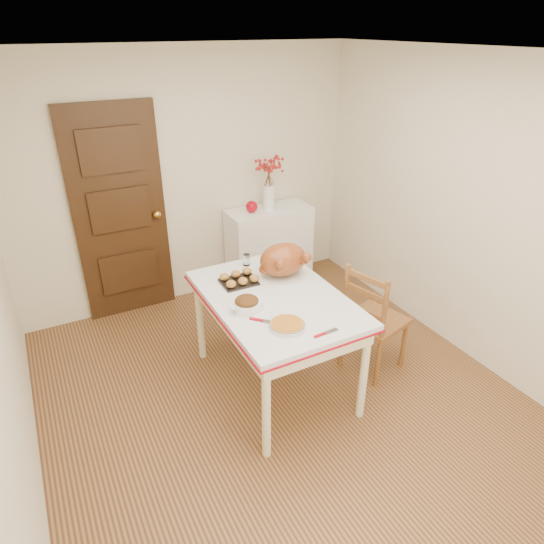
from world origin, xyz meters
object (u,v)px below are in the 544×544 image
turkey_platter (283,261)px  pumpkin_pie (287,325)px  sideboard (269,248)px  kitchen_table (275,342)px  chair_oak (376,318)px

turkey_platter → pumpkin_pie: 0.72m
sideboard → kitchen_table: (-0.75, -1.53, -0.03)m
kitchen_table → turkey_platter: (0.20, 0.23, 0.56)m
chair_oak → turkey_platter: turkey_platter is taller
kitchen_table → pumpkin_pie: size_ratio=5.82×
sideboard → pumpkin_pie: bearing=-114.4°
kitchen_table → chair_oak: bearing=-12.5°
kitchen_table → chair_oak: size_ratio=1.42×
turkey_platter → chair_oak: bearing=-32.7°
sideboard → chair_oak: chair_oak is taller
turkey_platter → pumpkin_pie: bearing=-116.4°
chair_oak → turkey_platter: bearing=41.3°
sideboard → chair_oak: bearing=-87.0°
kitchen_table → turkey_platter: size_ratio=3.12×
chair_oak → sideboard: bearing=-12.7°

